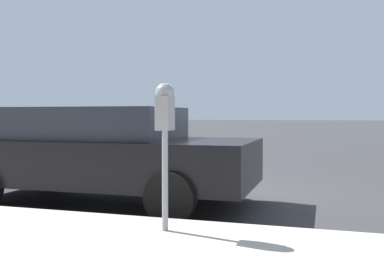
% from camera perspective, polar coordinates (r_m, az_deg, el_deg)
% --- Properties ---
extents(ground_plane, '(220.00, 220.00, 0.00)m').
position_cam_1_polar(ground_plane, '(7.32, -0.33, -8.76)').
color(ground_plane, '#333335').
extents(parking_meter, '(0.21, 0.19, 1.47)m').
position_cam_1_polar(parking_meter, '(4.44, -3.46, 1.24)').
color(parking_meter, gray).
rests_on(parking_meter, sidewalk).
extents(car_black, '(2.14, 4.55, 1.44)m').
position_cam_1_polar(car_black, '(6.88, -11.60, -3.00)').
color(car_black, black).
rests_on(car_black, ground_plane).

